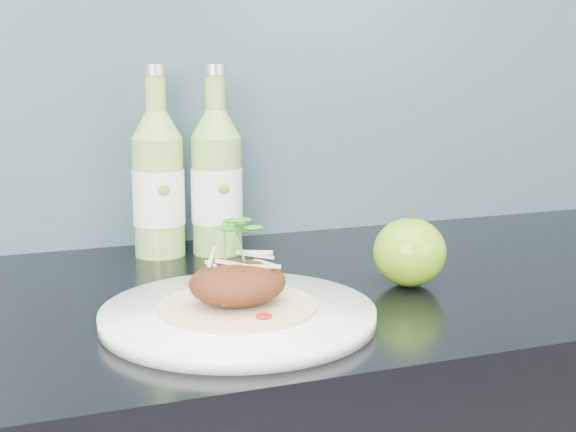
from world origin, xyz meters
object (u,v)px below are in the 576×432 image
object	(u,v)px
green_apple	(410,252)
cider_bottle_left	(158,184)
dinner_plate	(238,315)
cider_bottle_right	(217,183)

from	to	relation	value
green_apple	cider_bottle_left	world-z (taller)	cider_bottle_left
dinner_plate	cider_bottle_right	bearing A→B (deg)	78.19
dinner_plate	green_apple	distance (m)	0.25
cider_bottle_left	green_apple	bearing A→B (deg)	-47.49
dinner_plate	green_apple	xyz separation A→B (m)	(0.24, 0.06, 0.03)
dinner_plate	cider_bottle_right	distance (m)	0.33
dinner_plate	cider_bottle_right	world-z (taller)	cider_bottle_right
green_apple	cider_bottle_left	size ratio (longest dim) A/B	0.44
cider_bottle_left	dinner_plate	bearing A→B (deg)	-88.60
cider_bottle_left	cider_bottle_right	size ratio (longest dim) A/B	1.00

